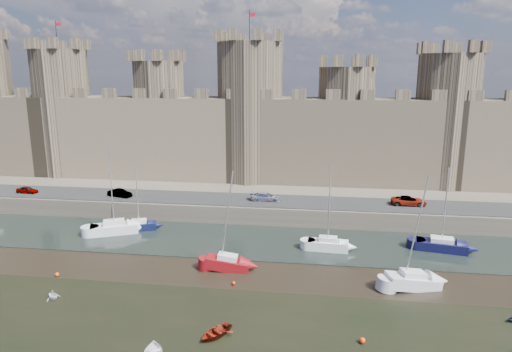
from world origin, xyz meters
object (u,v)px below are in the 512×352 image
object	(u,v)px
sailboat_4	(228,263)
sailboat_5	(413,280)
car_0	(27,190)
car_1	(120,193)
car_2	(266,197)
sailboat_1	(139,225)
sailboat_0	(114,228)
car_3	(409,201)
sailboat_2	(328,244)
sailboat_3	(442,245)

from	to	relation	value
sailboat_4	sailboat_5	size ratio (longest dim) A/B	0.96
car_0	car_1	world-z (taller)	car_1
car_2	sailboat_1	bearing A→B (deg)	113.59
sailboat_0	car_2	bearing A→B (deg)	2.65
car_1	car_3	world-z (taller)	car_3
car_2	sailboat_0	bearing A→B (deg)	114.77
car_0	car_1	xyz separation A→B (m)	(14.96, -0.04, 0.05)
sailboat_0	sailboat_2	size ratio (longest dim) A/B	1.09
car_1	sailboat_5	distance (m)	43.19
car_3	sailboat_3	world-z (taller)	sailboat_3
car_3	car_0	bearing A→B (deg)	92.01
car_1	sailboat_4	size ratio (longest dim) A/B	0.34
car_0	sailboat_4	xyz separation A→B (m)	(34.84, -17.53, -2.27)
sailboat_5	sailboat_0	bearing A→B (deg)	147.40
sailboat_1	sailboat_5	size ratio (longest dim) A/B	0.79
car_3	sailboat_1	size ratio (longest dim) A/B	0.53
sailboat_0	sailboat_1	distance (m)	3.22
sailboat_3	sailboat_4	size ratio (longest dim) A/B	0.92
car_0	sailboat_1	bearing A→B (deg)	-103.56
car_1	sailboat_3	bearing A→B (deg)	-87.37
car_1	sailboat_5	xyz separation A→B (m)	(38.62, -19.20, -2.31)
car_1	sailboat_2	world-z (taller)	sailboat_2
sailboat_0	sailboat_1	xyz separation A→B (m)	(2.68, 1.78, -0.12)
car_3	sailboat_0	size ratio (longest dim) A/B	0.43
car_0	sailboat_0	distance (m)	20.02
car_2	sailboat_0	size ratio (longest dim) A/B	0.38
car_2	sailboat_2	xyz separation A→B (m)	(8.82, -11.49, -2.30)
car_0	sailboat_3	bearing A→B (deg)	-93.67
car_3	sailboat_2	xyz separation A→B (m)	(-11.23, -11.99, -2.35)
car_2	car_3	world-z (taller)	car_3
sailboat_0	sailboat_5	xyz separation A→B (m)	(35.66, -10.59, -0.05)
car_0	car_1	size ratio (longest dim) A/B	0.88
sailboat_0	sailboat_1	bearing A→B (deg)	9.23
sailboat_2	car_2	bearing A→B (deg)	131.08
car_3	sailboat_0	distance (m)	40.18
sailboat_0	sailboat_4	world-z (taller)	sailboat_0
car_2	sailboat_5	size ratio (longest dim) A/B	0.38
car_2	sailboat_3	size ratio (longest dim) A/B	0.43
car_1	sailboat_4	bearing A→B (deg)	-117.36
sailboat_5	car_1	bearing A→B (deg)	137.51
car_2	sailboat_0	xyz separation A→B (m)	(-18.78, -9.57, -2.27)
car_2	sailboat_0	distance (m)	21.20
car_1	car_2	distance (m)	21.76
car_0	sailboat_4	distance (m)	39.07
car_1	sailboat_5	size ratio (longest dim) A/B	0.33
sailboat_4	car_0	bearing A→B (deg)	151.35
car_0	sailboat_2	distance (m)	46.78
sailboat_2	sailboat_3	bearing A→B (deg)	10.96
sailboat_5	sailboat_2	bearing A→B (deg)	116.88
car_0	sailboat_0	size ratio (longest dim) A/B	0.29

